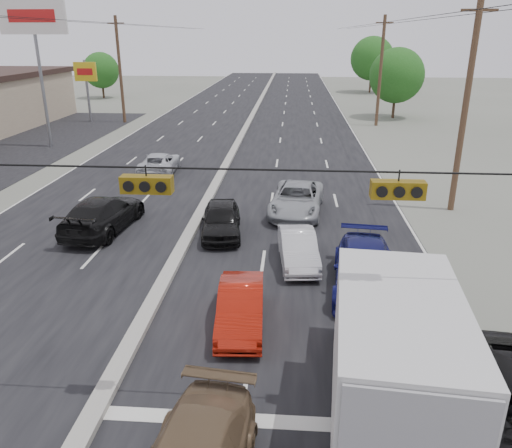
% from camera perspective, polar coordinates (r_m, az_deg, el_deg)
% --- Properties ---
extents(ground, '(200.00, 200.00, 0.00)m').
position_cam_1_polar(ground, '(13.38, -17.00, -18.53)').
color(ground, '#606356').
rests_on(ground, ground).
extents(road_surface, '(20.00, 160.00, 0.02)m').
position_cam_1_polar(road_surface, '(40.63, -2.15, 9.04)').
color(road_surface, black).
rests_on(road_surface, ground).
extents(center_median, '(0.50, 160.00, 0.20)m').
position_cam_1_polar(center_median, '(40.61, -2.15, 9.18)').
color(center_median, gray).
rests_on(center_median, ground).
extents(parking_lot, '(10.00, 42.00, 0.02)m').
position_cam_1_polar(parking_lot, '(41.47, -27.22, 7.00)').
color(parking_lot, black).
rests_on(parking_lot, ground).
extents(utility_pole_left_c, '(1.60, 0.30, 10.00)m').
position_cam_1_polar(utility_pole_left_c, '(52.43, -15.28, 16.66)').
color(utility_pole_left_c, '#422D1E').
rests_on(utility_pole_left_c, ground).
extents(utility_pole_right_b, '(1.60, 0.30, 10.00)m').
position_cam_1_polar(utility_pole_right_b, '(26.02, 22.81, 12.24)').
color(utility_pole_right_b, '#422D1E').
rests_on(utility_pole_right_b, ground).
extents(utility_pole_right_c, '(1.60, 0.30, 10.00)m').
position_cam_1_polar(utility_pole_right_c, '(50.28, 14.05, 16.62)').
color(utility_pole_right_c, '#422D1E').
rests_on(utility_pole_right_c, ground).
extents(traffic_signals, '(25.00, 0.30, 0.54)m').
position_cam_1_polar(traffic_signals, '(10.38, -12.92, 4.68)').
color(traffic_signals, black).
rests_on(traffic_signals, ground).
extents(pole_sign_billboard, '(5.00, 0.25, 11.00)m').
position_cam_1_polar(pole_sign_billboard, '(42.03, -24.07, 19.95)').
color(pole_sign_billboard, slate).
rests_on(pole_sign_billboard, ground).
extents(pole_sign_far, '(2.20, 0.25, 6.00)m').
position_cam_1_polar(pole_sign_far, '(53.71, -18.87, 15.63)').
color(pole_sign_far, slate).
rests_on(pole_sign_far, ground).
extents(tree_left_far, '(4.80, 4.80, 6.12)m').
position_cam_1_polar(tree_left_far, '(74.52, -17.29, 16.43)').
color(tree_left_far, '#382619').
rests_on(tree_left_far, ground).
extents(tree_right_mid, '(5.60, 5.60, 7.14)m').
position_cam_1_polar(tree_right_mid, '(55.68, 15.78, 16.02)').
color(tree_right_mid, '#382619').
rests_on(tree_right_mid, ground).
extents(tree_right_far, '(6.40, 6.40, 8.16)m').
position_cam_1_polar(tree_right_far, '(80.44, 13.13, 17.95)').
color(tree_right_far, '#382619').
rests_on(tree_right_far, ground).
extents(box_truck, '(2.98, 7.04, 3.48)m').
position_cam_1_polar(box_truck, '(11.53, 15.27, -14.36)').
color(box_truck, black).
rests_on(box_truck, ground).
extents(red_sedan, '(1.55, 3.90, 1.26)m').
position_cam_1_polar(red_sedan, '(15.16, -1.76, -9.50)').
color(red_sedan, '#9D1609').
rests_on(red_sedan, ground).
extents(queue_car_a, '(2.13, 4.30, 1.41)m').
position_cam_1_polar(queue_car_a, '(21.88, -3.99, 0.50)').
color(queue_car_a, black).
rests_on(queue_car_a, ground).
extents(queue_car_b, '(1.71, 3.91, 1.25)m').
position_cam_1_polar(queue_car_b, '(19.15, 4.83, -2.84)').
color(queue_car_b, silver).
rests_on(queue_car_b, ground).
extents(queue_car_c, '(2.92, 5.41, 1.44)m').
position_cam_1_polar(queue_car_c, '(24.56, 4.68, 2.81)').
color(queue_car_c, '#999CA0').
rests_on(queue_car_c, ground).
extents(queue_car_d, '(2.61, 5.33, 1.49)m').
position_cam_1_polar(queue_car_d, '(17.56, 12.29, -5.12)').
color(queue_car_d, '#111356').
rests_on(queue_car_d, ground).
extents(oncoming_near, '(2.71, 5.57, 1.56)m').
position_cam_1_polar(oncoming_near, '(23.31, -17.09, 1.09)').
color(oncoming_near, black).
rests_on(oncoming_near, ground).
extents(oncoming_far, '(2.46, 4.80, 1.30)m').
position_cam_1_polar(oncoming_far, '(32.46, -10.98, 6.84)').
color(oncoming_far, silver).
rests_on(oncoming_far, ground).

